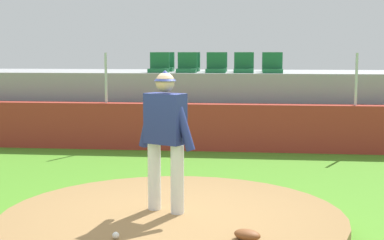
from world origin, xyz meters
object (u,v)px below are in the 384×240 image
Objects in this scene: stadium_chair_2 at (216,66)px; stadium_chair_6 at (191,65)px; stadium_chair_7 at (218,65)px; stadium_chair_4 at (273,67)px; baseball at (116,235)px; stadium_chair_5 at (165,65)px; stadium_chair_8 at (244,66)px; stadium_chair_3 at (244,66)px; stadium_chair_9 at (271,66)px; fielding_glove at (247,235)px; pitcher at (165,130)px; stadium_chair_1 at (187,66)px; stadium_chair_0 at (159,66)px.

stadium_chair_2 is 1.19m from stadium_chair_6.
stadium_chair_4 is at bearing 146.72° from stadium_chair_7.
stadium_chair_4 reaches higher than baseball.
stadium_chair_5 is at bearing 95.82° from baseball.
stadium_chair_2 and stadium_chair_6 have the same top height.
stadium_chair_8 is at bearing 179.15° from stadium_chair_5.
stadium_chair_2 is 1.00× the size of stadium_chair_4.
stadium_chair_9 is (0.69, 0.88, 0.00)m from stadium_chair_3.
stadium_chair_4 is at bearing 177.39° from stadium_chair_3.
stadium_chair_3 is at bearing 120.33° from fielding_glove.
pitcher is 8.04m from stadium_chair_8.
pitcher is 1.71m from fielding_glove.
stadium_chair_8 is at bearing -51.44° from stadium_chair_4.
stadium_chair_1 is 1.00× the size of stadium_chair_3.
stadium_chair_6 is (0.68, 0.92, 0.00)m from stadium_chair_0.
stadium_chair_1 is 2.09m from stadium_chair_4.
stadium_chair_0 is at bearing 96.44° from baseball.
stadium_chair_1 and stadium_chair_7 have the same top height.
stadium_chair_2 is at bearing 177.43° from stadium_chair_1.
fielding_glove is at bearing 91.53° from stadium_chair_8.
stadium_chair_7 reaches higher than fielding_glove.
pitcher is 3.50× the size of stadium_chair_6.
stadium_chair_4 is at bearing 128.56° from stadium_chair_8.
stadium_chair_0 is 1.00× the size of stadium_chair_8.
stadium_chair_1 is at bearing -1.01° from stadium_chair_4.
stadium_chair_4 reaches higher than fielding_glove.
stadium_chair_2 and stadium_chair_3 have the same top height.
stadium_chair_2 is at bearing 53.69° from stadium_chair_8.
stadium_chair_0 is 1.15m from stadium_chair_6.
stadium_chair_0 is 1.00× the size of stadium_chair_6.
fielding_glove is at bearing 105.99° from stadium_chair_0.
stadium_chair_7 and stadium_chair_9 have the same top height.
pitcher is 23.67× the size of baseball.
stadium_chair_8 is (-0.24, 8.95, 1.55)m from fielding_glove.
pitcher is 8.02m from stadium_chair_7.
stadium_chair_1 and stadium_chair_5 have the same top height.
stadium_chair_9 is (-0.00, 0.91, 0.00)m from stadium_chair_4.
stadium_chair_8 reaches higher than fielding_glove.
stadium_chair_0 is at bearing 90.23° from stadium_chair_5.
pitcher is at bearing 71.49° from baseball.
stadium_chair_2 is at bearing -0.19° from stadium_chair_4.
stadium_chair_2 is at bearing 91.28° from stadium_chair_7.
stadium_chair_2 reaches higher than pitcher.
stadium_chair_6 is at bearing -32.62° from stadium_chair_3.
pitcher is 3.50× the size of stadium_chair_1.
stadium_chair_6 reaches higher than pitcher.
stadium_chair_1 is 1.13m from stadium_chair_5.
stadium_chair_5 is 1.00× the size of stadium_chair_6.
fielding_glove is at bearing 86.97° from stadium_chair_9.
stadium_chair_9 is at bearing 78.42° from baseball.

